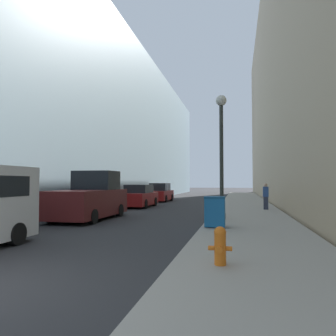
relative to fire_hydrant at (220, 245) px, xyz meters
name	(u,v)px	position (x,y,z in m)	size (l,w,h in m)	color
sidewalk_right	(247,208)	(0.88, 15.60, -0.48)	(3.74, 60.00, 0.16)	#9E998E
building_left_glass	(87,126)	(-14.50, 23.60, 6.86)	(12.00, 60.00, 14.83)	#99B7C6
fire_hydrant	(220,245)	(0.00, 0.00, 0.00)	(0.47, 0.36, 0.76)	orange
trash_bin	(215,211)	(-0.48, 5.43, 0.18)	(0.73, 0.71, 1.11)	#19609E
lamppost	(221,142)	(-0.37, 8.23, 3.04)	(0.49, 0.49, 5.56)	#2D332D
pickup_truck	(90,199)	(-6.71, 8.18, 0.42)	(2.23, 5.14, 2.35)	#561919
parked_sedan_near	(139,197)	(-6.64, 16.00, 0.19)	(1.87, 4.33, 1.61)	maroon
parked_sedan_far	(160,193)	(-6.75, 22.91, 0.22)	(1.82, 4.36, 1.69)	maroon
pedestrian_on_sidewalk	(266,196)	(1.95, 13.81, 0.38)	(0.31, 0.20, 1.56)	#2D3347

